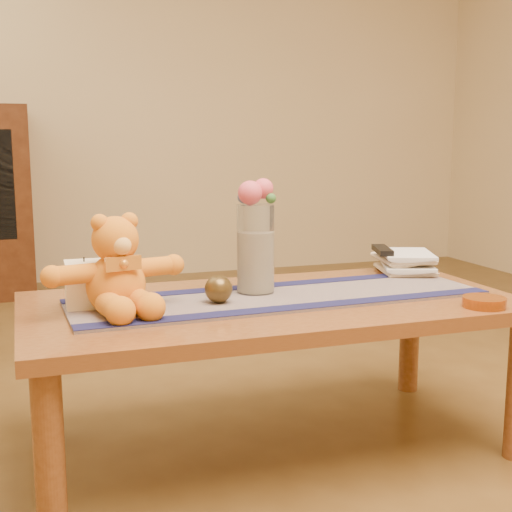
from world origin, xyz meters
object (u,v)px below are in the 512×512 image
object	(u,v)px
teddy_bear	(115,265)
glass_vase	(256,249)
tv_remote	(382,250)
pillar_candle	(85,284)
bronze_ball	(219,289)
book_bottom	(381,271)
amber_dish	(484,302)

from	to	relation	value
teddy_bear	glass_vase	distance (m)	0.43
tv_remote	teddy_bear	bearing A→B (deg)	-147.62
teddy_bear	pillar_candle	size ratio (longest dim) A/B	2.92
glass_vase	bronze_ball	world-z (taller)	glass_vase
book_bottom	bronze_ball	bearing A→B (deg)	-143.58
bronze_ball	amber_dish	size ratio (longest dim) A/B	0.66
bronze_ball	amber_dish	xyz separation A→B (m)	(0.68, -0.26, -0.03)
glass_vase	amber_dish	bearing A→B (deg)	-32.97
bronze_ball	amber_dish	bearing A→B (deg)	-20.59
teddy_bear	tv_remote	size ratio (longest dim) A/B	2.24
teddy_bear	bronze_ball	xyz separation A→B (m)	(0.28, -0.01, -0.08)
bronze_ball	tv_remote	bearing A→B (deg)	20.80
glass_vase	bronze_ball	distance (m)	0.19
teddy_bear	tv_remote	world-z (taller)	teddy_bear
teddy_bear	book_bottom	bearing A→B (deg)	3.30
bronze_ball	book_bottom	distance (m)	0.70
pillar_candle	book_bottom	size ratio (longest dim) A/B	0.55
tv_remote	pillar_candle	bearing A→B (deg)	-152.49
pillar_candle	bronze_ball	world-z (taller)	pillar_candle
teddy_bear	tv_remote	distance (m)	0.96
tv_remote	glass_vase	bearing A→B (deg)	-145.41
pillar_candle	glass_vase	distance (m)	0.50
bronze_ball	book_bottom	world-z (taller)	bronze_ball
teddy_bear	book_bottom	size ratio (longest dim) A/B	1.60
glass_vase	teddy_bear	bearing A→B (deg)	-168.35
glass_vase	amber_dish	size ratio (longest dim) A/B	2.21
glass_vase	bronze_ball	bearing A→B (deg)	-146.06
bronze_ball	tv_remote	distance (m)	0.69
amber_dish	book_bottom	bearing A→B (deg)	93.49
pillar_candle	tv_remote	bearing A→B (deg)	9.52
pillar_candle	book_bottom	world-z (taller)	pillar_candle
teddy_bear	amber_dish	xyz separation A→B (m)	(0.96, -0.27, -0.12)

